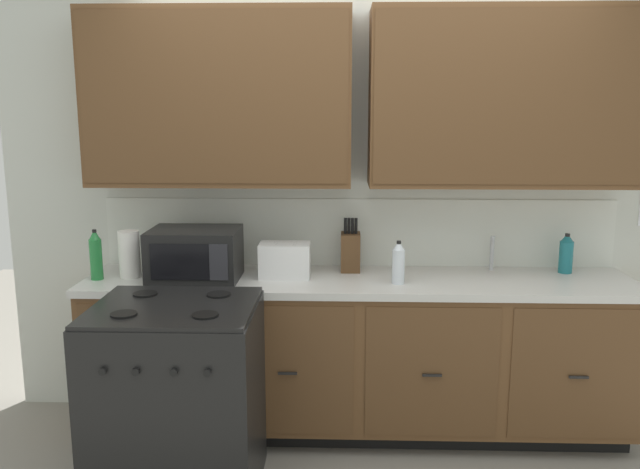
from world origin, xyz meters
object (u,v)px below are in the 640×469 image
Objects in this scene: paper_towel_roll at (129,254)px; stove_range at (178,400)px; bottle_clear at (398,263)px; bottle_teal at (566,254)px; bottle_green at (96,255)px; microwave at (195,254)px; knife_block at (350,251)px; toaster at (285,260)px.

stove_range is at bearing -56.97° from paper_towel_roll.
stove_range is at bearing -154.07° from bottle_clear.
bottle_clear is at bearing -3.40° from paper_towel_roll.
bottle_teal is (2.05, 0.79, 0.55)m from stove_range.
bottle_clear is at bearing 25.93° from stove_range.
bottle_green is (-2.62, -0.23, 0.02)m from bottle_teal.
microwave is at bearing 92.39° from stove_range.
microwave is at bearing -165.37° from knife_block.
bottle_clear is (-0.97, -0.27, 0.00)m from bottle_teal.
paper_towel_roll is at bearing 176.60° from bottle_clear.
toaster is at bearing 2.40° from paper_towel_roll.
paper_towel_roll is at bearing 123.03° from stove_range.
knife_block is at bearing 14.63° from microwave.
knife_block reaches higher than toaster.
toaster is 0.39m from knife_block.
knife_block is at bearing 9.76° from bottle_green.
knife_block is (0.83, 0.80, 0.55)m from stove_range.
knife_block is 1.24m from paper_towel_roll.
bottle_clear is (0.62, -0.12, 0.02)m from toaster.
paper_towel_roll is (-0.40, 0.61, 0.57)m from stove_range.
bottle_clear is (1.10, -0.05, -0.03)m from microwave.
toaster is 1.60m from bottle_teal.
bottle_teal is (2.08, 0.22, -0.03)m from microwave.
microwave reaches higher than bottle_clear.
bottle_green is (-0.17, -0.05, 0.01)m from paper_towel_roll.
bottle_green is at bearing 178.85° from bottle_clear.
knife_block reaches higher than stove_range.
stove_range is at bearing -136.05° from knife_block.
bottle_teal is (1.23, -0.01, -0.00)m from knife_block.
bottle_green is 1.19× the size of bottle_clear.
knife_block is at bearing 22.14° from toaster.
bottle_green reaches higher than bottle_teal.
toaster is at bearing 5.05° from bottle_green.
microwave reaches higher than bottle_teal.
toaster is 0.86m from paper_towel_roll.
toaster is 0.90× the size of knife_block.
bottle_teal is (2.45, 0.18, -0.02)m from paper_towel_roll.
microwave is at bearing 1.85° from bottle_green.
bottle_green is at bearing -174.95° from toaster.
bottle_teal is at bearing 5.08° from bottle_green.
bottle_green reaches higher than stove_range.
bottle_green is at bearing -178.15° from microwave.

